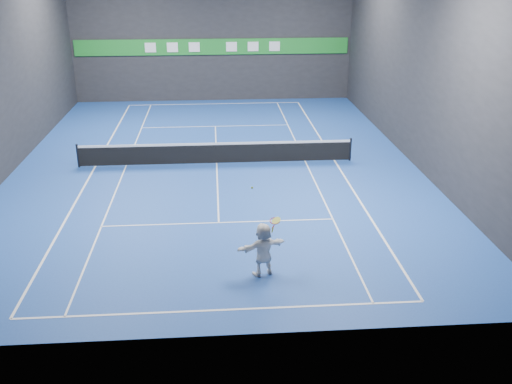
{
  "coord_description": "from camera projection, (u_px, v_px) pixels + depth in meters",
  "views": [
    {
      "loc": [
        -0.06,
        -24.8,
        8.62
      ],
      "look_at": [
        1.26,
        -7.29,
        1.5
      ],
      "focal_mm": 40.0,
      "sensor_mm": 36.0,
      "label": 1
    }
  ],
  "objects": [
    {
      "name": "ground",
      "position": [
        217.0,
        164.0,
        26.16
      ],
      "size": [
        26.0,
        26.0,
        0.0
      ],
      "primitive_type": "plane",
      "color": "#1B4298",
      "rests_on": "ground"
    },
    {
      "name": "wall_back",
      "position": [
        212.0,
        31.0,
        36.48
      ],
      "size": [
        18.0,
        0.1,
        9.0
      ],
      "primitive_type": "cube",
      "color": "#252427",
      "rests_on": "ground"
    },
    {
      "name": "wall_front",
      "position": [
        218.0,
        164.0,
        12.46
      ],
      "size": [
        18.0,
        0.1,
        9.0
      ],
      "primitive_type": "cube",
      "color": "#252427",
      "rests_on": "ground"
    },
    {
      "name": "wall_right",
      "position": [
        418.0,
        62.0,
        25.1
      ],
      "size": [
        0.1,
        26.0,
        9.0
      ],
      "primitive_type": "cube",
      "color": "#252427",
      "rests_on": "ground"
    },
    {
      "name": "baseline_near",
      "position": [
        222.0,
        310.0,
        15.17
      ],
      "size": [
        10.98,
        0.08,
        0.01
      ],
      "primitive_type": "cube",
      "color": "white",
      "rests_on": "ground"
    },
    {
      "name": "baseline_far",
      "position": [
        215.0,
        104.0,
        37.15
      ],
      "size": [
        10.98,
        0.08,
        0.01
      ],
      "primitive_type": "cube",
      "color": "white",
      "rests_on": "ground"
    },
    {
      "name": "sideline_doubles_left",
      "position": [
        95.0,
        167.0,
        25.78
      ],
      "size": [
        0.08,
        23.78,
        0.01
      ],
      "primitive_type": "cube",
      "color": "white",
      "rests_on": "ground"
    },
    {
      "name": "sideline_doubles_right",
      "position": [
        335.0,
        161.0,
        26.54
      ],
      "size": [
        0.08,
        23.78,
        0.01
      ],
      "primitive_type": "cube",
      "color": "white",
      "rests_on": "ground"
    },
    {
      "name": "sideline_singles_left",
      "position": [
        126.0,
        166.0,
        25.87
      ],
      "size": [
        0.06,
        23.78,
        0.01
      ],
      "primitive_type": "cube",
      "color": "white",
      "rests_on": "ground"
    },
    {
      "name": "sideline_singles_right",
      "position": [
        305.0,
        161.0,
        26.45
      ],
      "size": [
        0.06,
        23.78,
        0.01
      ],
      "primitive_type": "cube",
      "color": "white",
      "rests_on": "ground"
    },
    {
      "name": "service_line_near",
      "position": [
        219.0,
        223.0,
        20.25
      ],
      "size": [
        8.23,
        0.06,
        0.01
      ],
      "primitive_type": "cube",
      "color": "white",
      "rests_on": "ground"
    },
    {
      "name": "service_line_far",
      "position": [
        215.0,
        126.0,
        32.07
      ],
      "size": [
        8.23,
        0.06,
        0.01
      ],
      "primitive_type": "cube",
      "color": "white",
      "rests_on": "ground"
    },
    {
      "name": "center_service_line",
      "position": [
        217.0,
        164.0,
        26.16
      ],
      "size": [
        0.06,
        12.8,
        0.01
      ],
      "primitive_type": "cube",
      "color": "white",
      "rests_on": "ground"
    },
    {
      "name": "player",
      "position": [
        263.0,
        249.0,
        16.63
      ],
      "size": [
        1.59,
        0.98,
        1.64
      ],
      "primitive_type": "imported",
      "rotation": [
        0.0,
        0.0,
        3.49
      ],
      "color": "white",
      "rests_on": "ground"
    },
    {
      "name": "tennis_ball",
      "position": [
        252.0,
        188.0,
        15.88
      ],
      "size": [
        0.07,
        0.07,
        0.07
      ],
      "primitive_type": "sphere",
      "color": "#BEDA24",
      "rests_on": "player"
    },
    {
      "name": "tennis_net",
      "position": [
        216.0,
        152.0,
        25.96
      ],
      "size": [
        12.5,
        0.1,
        1.07
      ],
      "color": "black",
      "rests_on": "ground"
    },
    {
      "name": "sponsor_banner",
      "position": [
        213.0,
        47.0,
        36.8
      ],
      "size": [
        17.64,
        0.11,
        1.0
      ],
      "color": "#1D8829",
      "rests_on": "wall_back"
    },
    {
      "name": "tennis_racket",
      "position": [
        275.0,
        222.0,
        16.38
      ],
      "size": [
        0.4,
        0.39,
        0.5
      ],
      "color": "red",
      "rests_on": "player"
    }
  ]
}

